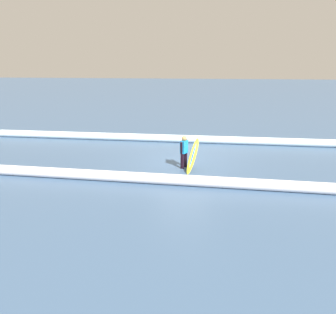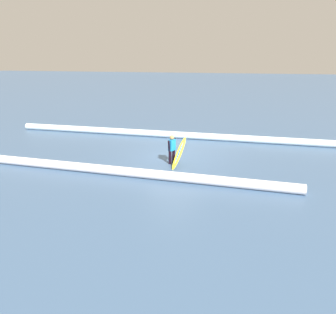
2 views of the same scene
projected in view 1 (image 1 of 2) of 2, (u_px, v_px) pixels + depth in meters
The scene contains 5 objects.
ground_plane at pixel (183, 161), 14.98m from camera, with size 183.87×183.87×0.00m, color #3D597B.
surfer at pixel (184, 150), 13.85m from camera, with size 0.32×0.59×1.37m.
surfboard at pixel (193, 156), 13.67m from camera, with size 0.53×1.54×1.21m.
wave_crest_foreground at pixel (174, 138), 18.62m from camera, with size 0.41×0.41×20.95m, color white.
wave_crest_midground at pixel (97, 175), 12.46m from camera, with size 0.39×0.39×17.22m, color white.
Camera 1 is at (-1.59, 14.32, 4.18)m, focal length 35.69 mm.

